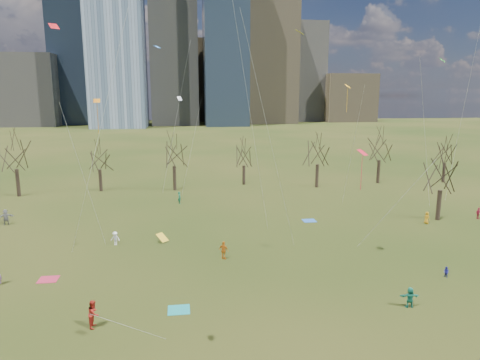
{
  "coord_description": "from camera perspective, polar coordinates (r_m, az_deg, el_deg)",
  "views": [
    {
      "loc": [
        -5.85,
        -29.95,
        15.37
      ],
      "look_at": [
        0.0,
        12.0,
        7.0
      ],
      "focal_mm": 32.0,
      "sensor_mm": 36.0,
      "label": 1
    }
  ],
  "objects": [
    {
      "name": "ground",
      "position": [
        34.17,
        2.89,
        -15.57
      ],
      "size": [
        500.0,
        500.0,
        0.0
      ],
      "primitive_type": "plane",
      "color": "black",
      "rests_on": "ground"
    },
    {
      "name": "downtown_skyline",
      "position": [
        241.78,
        -7.4,
        16.7
      ],
      "size": [
        212.5,
        78.0,
        118.0
      ],
      "color": "slate",
      "rests_on": "ground"
    },
    {
      "name": "bare_tree_row",
      "position": [
        68.05,
        -3.01,
        3.35
      ],
      "size": [
        113.04,
        29.8,
        9.5
      ],
      "color": "black",
      "rests_on": "ground"
    },
    {
      "name": "blanket_teal",
      "position": [
        32.91,
        -8.16,
        -16.75
      ],
      "size": [
        1.6,
        1.5,
        0.03
      ],
      "primitive_type": "cube",
      "color": "teal",
      "rests_on": "ground"
    },
    {
      "name": "blanket_navy",
      "position": [
        54.4,
        9.21,
        -5.37
      ],
      "size": [
        1.6,
        1.5,
        0.03
      ],
      "primitive_type": "cube",
      "color": "blue",
      "rests_on": "ground"
    },
    {
      "name": "blanket_crimson",
      "position": [
        40.74,
        -24.19,
        -12.0
      ],
      "size": [
        1.6,
        1.5,
        0.03
      ],
      "primitive_type": "cube",
      "color": "#B1233F",
      "rests_on": "ground"
    },
    {
      "name": "person_2",
      "position": [
        31.7,
        -18.93,
        -16.5
      ],
      "size": [
        0.79,
        0.98,
        1.92
      ],
      "primitive_type": "imported",
      "rotation": [
        0.0,
        0.0,
        1.5
      ],
      "color": "maroon",
      "rests_on": "ground"
    },
    {
      "name": "person_4",
      "position": [
        41.33,
        -2.18,
        -9.35
      ],
      "size": [
        1.09,
        0.95,
        1.76
      ],
      "primitive_type": "imported",
      "rotation": [
        0.0,
        0.0,
        2.52
      ],
      "color": "orange",
      "rests_on": "ground"
    },
    {
      "name": "person_5",
      "position": [
        34.96,
        21.72,
        -14.33
      ],
      "size": [
        1.49,
        0.62,
        1.56
      ],
      "primitive_type": "imported",
      "rotation": [
        0.0,
        0.0,
        3.03
      ],
      "color": "#1B7D63",
      "rests_on": "ground"
    },
    {
      "name": "person_8",
      "position": [
        41.53,
        25.79,
        -11.0
      ],
      "size": [
        0.48,
        0.55,
        0.96
      ],
      "primitive_type": "imported",
      "rotation": [
        0.0,
        0.0,
        5.0
      ],
      "color": "#2625A3",
      "rests_on": "ground"
    },
    {
      "name": "person_9",
      "position": [
        46.93,
        -16.3,
        -7.47
      ],
      "size": [
        1.04,
        0.75,
        1.45
      ],
      "primitive_type": "imported",
      "rotation": [
        0.0,
        0.0,
        6.04
      ],
      "color": "white",
      "rests_on": "ground"
    },
    {
      "name": "person_10",
      "position": [
        62.24,
        29.17,
        -3.88
      ],
      "size": [
        0.92,
        0.62,
        1.46
      ],
      "primitive_type": "imported",
      "rotation": [
        0.0,
        0.0,
        0.34
      ],
      "color": "#A21735",
      "rests_on": "ground"
    },
    {
      "name": "person_11",
      "position": [
        59.13,
        -28.76,
        -4.35
      ],
      "size": [
        1.85,
        1.23,
        1.91
      ],
      "primitive_type": "imported",
      "rotation": [
        0.0,
        0.0,
        0.42
      ],
      "color": "slate",
      "rests_on": "ground"
    },
    {
      "name": "person_12",
      "position": [
        57.08,
        23.64,
        -4.63
      ],
      "size": [
        0.68,
        0.84,
        1.5
      ],
      "primitive_type": "imported",
      "rotation": [
        0.0,
        0.0,
        1.88
      ],
      "color": "orange",
      "rests_on": "ground"
    },
    {
      "name": "person_13",
      "position": [
        62.54,
        -8.07,
        -2.34
      ],
      "size": [
        0.58,
        0.73,
        1.74
      ],
      "primitive_type": "imported",
      "rotation": [
        0.0,
        0.0,
        1.87
      ],
      "color": "#176B48",
      "rests_on": "ground"
    },
    {
      "name": "kites_airborne",
      "position": [
        43.53,
        3.78,
        8.21
      ],
      "size": [
        59.21,
        47.65,
        29.16
      ],
      "color": "orange",
      "rests_on": "ground"
    }
  ]
}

